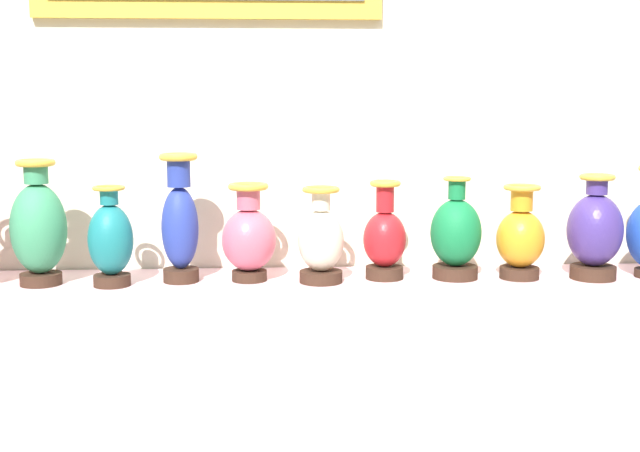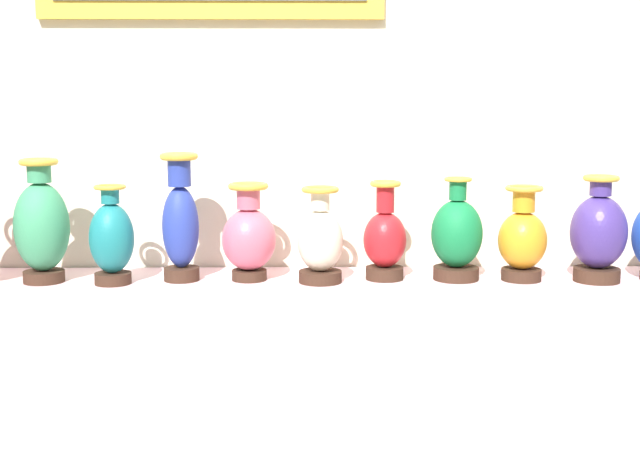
% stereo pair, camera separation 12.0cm
% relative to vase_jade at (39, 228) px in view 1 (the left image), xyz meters
% --- Properties ---
extents(display_shelf, '(3.07, 0.40, 0.96)m').
position_rel_vase_jade_xyz_m(display_shelf, '(0.90, 0.04, -0.67)').
color(display_shelf, beige).
rests_on(display_shelf, ground_plane).
extents(back_wall, '(5.61, 0.14, 3.06)m').
position_rel_vase_jade_xyz_m(back_wall, '(0.90, 0.30, 0.40)').
color(back_wall, beige).
rests_on(back_wall, ground_plane).
extents(vase_jade, '(0.18, 0.18, 0.40)m').
position_rel_vase_jade_xyz_m(vase_jade, '(0.00, 0.00, 0.00)').
color(vase_jade, '#382319').
rests_on(vase_jade, display_shelf).
extents(vase_teal, '(0.14, 0.14, 0.32)m').
position_rel_vase_jade_xyz_m(vase_teal, '(0.23, -0.03, -0.04)').
color(vase_teal, '#382319').
rests_on(vase_teal, display_shelf).
extents(vase_cobalt, '(0.12, 0.12, 0.42)m').
position_rel_vase_jade_xyz_m(vase_cobalt, '(0.45, 0.02, 0.01)').
color(vase_cobalt, '#382319').
rests_on(vase_cobalt, display_shelf).
extents(vase_rose, '(0.18, 0.18, 0.32)m').
position_rel_vase_jade_xyz_m(vase_rose, '(0.67, 0.02, -0.04)').
color(vase_rose, '#382319').
rests_on(vase_rose, display_shelf).
extents(vase_ivory, '(0.15, 0.15, 0.31)m').
position_rel_vase_jade_xyz_m(vase_ivory, '(0.91, -0.02, -0.05)').
color(vase_ivory, '#382319').
rests_on(vase_ivory, display_shelf).
extents(vase_crimson, '(0.14, 0.14, 0.33)m').
position_rel_vase_jade_xyz_m(vase_crimson, '(1.12, 0.03, -0.05)').
color(vase_crimson, '#382319').
rests_on(vase_crimson, display_shelf).
extents(vase_emerald, '(0.17, 0.17, 0.34)m').
position_rel_vase_jade_xyz_m(vase_emerald, '(1.36, 0.02, -0.04)').
color(vase_emerald, '#382319').
rests_on(vase_emerald, display_shelf).
extents(vase_amber, '(0.16, 0.16, 0.31)m').
position_rel_vase_jade_xyz_m(vase_amber, '(1.57, 0.01, -0.05)').
color(vase_amber, '#382319').
rests_on(vase_amber, display_shelf).
extents(vase_indigo, '(0.18, 0.18, 0.35)m').
position_rel_vase_jade_xyz_m(vase_indigo, '(1.81, -0.01, -0.03)').
color(vase_indigo, '#382319').
rests_on(vase_indigo, display_shelf).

